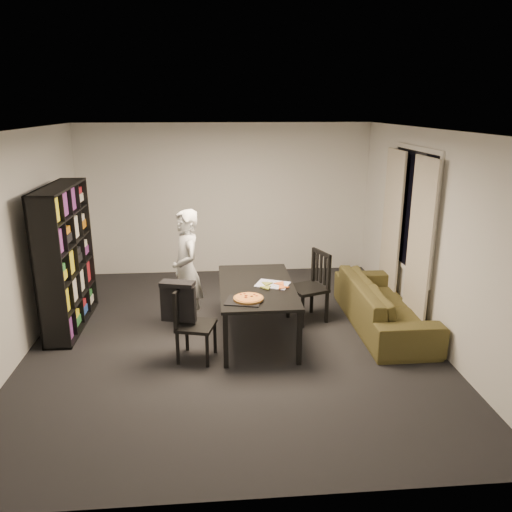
{
  "coord_description": "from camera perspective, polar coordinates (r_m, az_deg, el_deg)",
  "views": [
    {
      "loc": [
        -0.2,
        -5.83,
        2.87
      ],
      "look_at": [
        0.31,
        0.16,
        1.05
      ],
      "focal_mm": 35.0,
      "sensor_mm": 36.0,
      "label": 1
    }
  ],
  "objects": [
    {
      "name": "room",
      "position": [
        6.04,
        -2.84,
        1.76
      ],
      "size": [
        5.01,
        5.51,
        2.61
      ],
      "color": "black",
      "rests_on": "ground"
    },
    {
      "name": "curtain_left",
      "position": [
        6.68,
        18.18,
        1.07
      ],
      "size": [
        0.03,
        0.7,
        2.25
      ],
      "primitive_type": "cube",
      "color": "beige",
      "rests_on": "room"
    },
    {
      "name": "pepperoni_pizza",
      "position": [
        5.8,
        -0.87,
        -4.85
      ],
      "size": [
        0.35,
        0.35,
        0.03
      ],
      "rotation": [
        0.0,
        0.0,
        -0.17
      ],
      "color": "#97622B",
      "rests_on": "dining_table"
    },
    {
      "name": "dining_table",
      "position": [
        6.32,
        0.08,
        -3.85
      ],
      "size": [
        0.93,
        1.68,
        0.7
      ],
      "color": "black",
      "rests_on": "room"
    },
    {
      "name": "draped_jacket",
      "position": [
        5.82,
        -8.9,
        -4.98
      ],
      "size": [
        0.42,
        0.26,
        0.49
      ],
      "rotation": [
        0.0,
        0.0,
        1.31
      ],
      "color": "black",
      "rests_on": "chair_left"
    },
    {
      "name": "bookshelf",
      "position": [
        6.99,
        -20.93,
        -0.24
      ],
      "size": [
        0.35,
        1.5,
        1.9
      ],
      "primitive_type": "cube",
      "color": "black",
      "rests_on": "room"
    },
    {
      "name": "window_frame",
      "position": [
        7.1,
        17.44,
        4.94
      ],
      "size": [
        0.03,
        1.52,
        1.72
      ],
      "primitive_type": "cube",
      "color": "white",
      "rests_on": "room"
    },
    {
      "name": "person",
      "position": [
        6.57,
        -7.93,
        -1.65
      ],
      "size": [
        0.55,
        0.68,
        1.61
      ],
      "primitive_type": "imported",
      "rotation": [
        0.0,
        0.0,
        -1.26
      ],
      "color": "silver",
      "rests_on": "room"
    },
    {
      "name": "baking_tray",
      "position": [
        5.78,
        -1.42,
        -5.15
      ],
      "size": [
        0.47,
        0.41,
        0.01
      ],
      "primitive_type": "cube",
      "rotation": [
        0.0,
        0.0,
        -0.25
      ],
      "color": "black",
      "rests_on": "dining_table"
    },
    {
      "name": "pizza_slices",
      "position": [
        6.24,
        2.04,
        -3.37
      ],
      "size": [
        0.42,
        0.37,
        0.01
      ],
      "primitive_type": null,
      "rotation": [
        0.0,
        0.0,
        0.19
      ],
      "color": "#B59738",
      "rests_on": "dining_table"
    },
    {
      "name": "curtain_right",
      "position": [
        7.62,
        15.21,
        3.2
      ],
      "size": [
        0.03,
        0.7,
        2.25
      ],
      "primitive_type": "cube",
      "color": "beige",
      "rests_on": "room"
    },
    {
      "name": "kitchen_towel",
      "position": [
        6.31,
        1.9,
        -3.25
      ],
      "size": [
        0.49,
        0.43,
        0.01
      ],
      "primitive_type": "cube",
      "rotation": [
        0.0,
        0.0,
        -0.41
      ],
      "color": "white",
      "rests_on": "dining_table"
    },
    {
      "name": "window_pane",
      "position": [
        7.1,
        17.48,
        4.94
      ],
      "size": [
        0.02,
        1.4,
        1.6
      ],
      "primitive_type": "cube",
      "color": "black",
      "rests_on": "room"
    },
    {
      "name": "sofa",
      "position": [
        6.93,
        14.38,
        -5.37
      ],
      "size": [
        0.83,
        2.13,
        0.62
      ],
      "primitive_type": "imported",
      "rotation": [
        0.0,
        0.0,
        1.57
      ],
      "color": "#383616",
      "rests_on": "room"
    },
    {
      "name": "chair_right",
      "position": [
        6.9,
        6.61,
        -2.88
      ],
      "size": [
        0.58,
        0.58,
        0.97
      ],
      "rotation": [
        0.0,
        0.0,
        -1.21
      ],
      "color": "black",
      "rests_on": "room"
    },
    {
      "name": "chair_left",
      "position": [
        5.87,
        -7.68,
        -7.11
      ],
      "size": [
        0.5,
        0.5,
        0.88
      ],
      "rotation": [
        0.0,
        0.0,
        1.31
      ],
      "color": "black",
      "rests_on": "room"
    }
  ]
}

